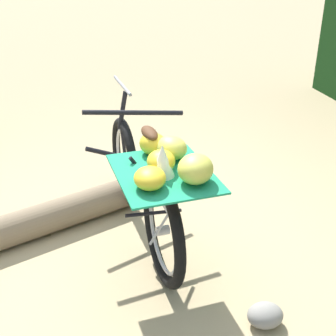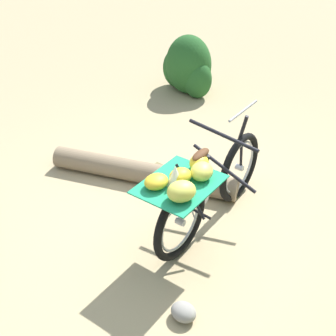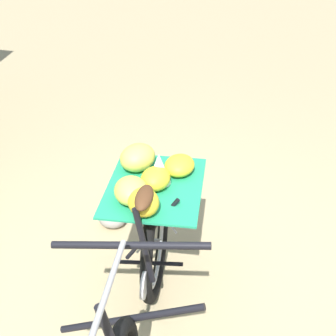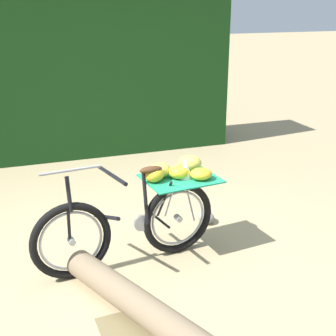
{
  "view_description": "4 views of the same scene",
  "coord_description": "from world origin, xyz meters",
  "px_view_note": "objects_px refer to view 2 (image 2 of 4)",
  "views": [
    {
      "loc": [
        -0.52,
        -2.65,
        1.93
      ],
      "look_at": [
        0.04,
        -0.42,
        0.8
      ],
      "focal_mm": 47.45,
      "sensor_mm": 36.0,
      "label": 1
    },
    {
      "loc": [
        1.91,
        -2.86,
        2.98
      ],
      "look_at": [
        -0.09,
        -0.45,
        0.9
      ],
      "focal_mm": 49.99,
      "sensor_mm": 36.0,
      "label": 2
    },
    {
      "loc": [
        -0.51,
        1.72,
        2.28
      ],
      "look_at": [
        -0.06,
        -0.45,
        0.9
      ],
      "focal_mm": 49.89,
      "sensor_mm": 36.0,
      "label": 3
    },
    {
      "loc": [
        -3.67,
        1.18,
        2.33
      ],
      "look_at": [
        0.14,
        -0.36,
        0.85
      ],
      "focal_mm": 49.06,
      "sensor_mm": 36.0,
      "label": 4
    }
  ],
  "objects_px": {
    "fallen_log": "(143,173)",
    "path_stone": "(184,312)",
    "shrub_cluster": "(188,68)",
    "bicycle": "(205,188)"
  },
  "relations": [
    {
      "from": "path_stone",
      "to": "bicycle",
      "type": "bearing_deg",
      "value": 118.0
    },
    {
      "from": "shrub_cluster",
      "to": "path_stone",
      "type": "relative_size",
      "value": 4.39
    },
    {
      "from": "fallen_log",
      "to": "path_stone",
      "type": "height_order",
      "value": "fallen_log"
    },
    {
      "from": "fallen_log",
      "to": "shrub_cluster",
      "type": "xyz_separation_m",
      "value": [
        -1.09,
        2.2,
        0.27
      ]
    },
    {
      "from": "bicycle",
      "to": "fallen_log",
      "type": "distance_m",
      "value": 1.1
    },
    {
      "from": "shrub_cluster",
      "to": "fallen_log",
      "type": "bearing_deg",
      "value": -63.62
    },
    {
      "from": "bicycle",
      "to": "fallen_log",
      "type": "bearing_deg",
      "value": 72.14
    },
    {
      "from": "bicycle",
      "to": "fallen_log",
      "type": "relative_size",
      "value": 0.86
    },
    {
      "from": "fallen_log",
      "to": "shrub_cluster",
      "type": "bearing_deg",
      "value": 116.38
    },
    {
      "from": "fallen_log",
      "to": "path_stone",
      "type": "bearing_deg",
      "value": -38.16
    }
  ]
}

